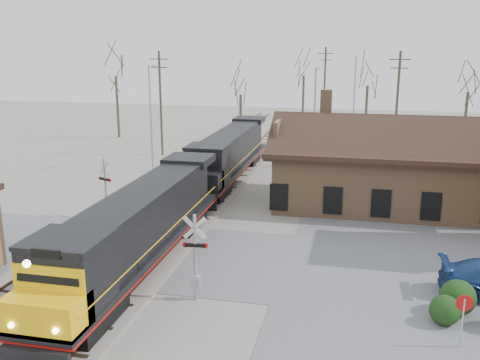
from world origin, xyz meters
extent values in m
plane|color=#9A958B|center=(0.00, 0.00, 0.00)|extent=(140.00, 140.00, 0.00)
cube|color=#5D5D62|center=(0.00, 0.00, 0.01)|extent=(60.00, 9.00, 0.03)
cube|color=#9A958B|center=(0.00, 15.00, 0.06)|extent=(3.40, 90.00, 0.12)
cube|color=#473323|center=(-0.72, 15.00, 0.17)|extent=(0.08, 90.00, 0.14)
cube|color=#473323|center=(0.72, 15.00, 0.17)|extent=(0.08, 90.00, 0.14)
cube|color=#9A958B|center=(-4.50, 15.00, 0.06)|extent=(3.40, 90.00, 0.12)
cube|color=#473323|center=(-5.22, 15.00, 0.17)|extent=(0.08, 90.00, 0.14)
cube|color=#473323|center=(-3.78, 15.00, 0.17)|extent=(0.08, 90.00, 0.14)
cube|color=#A27653|center=(12.00, 12.00, 2.00)|extent=(14.00, 8.00, 4.00)
cube|color=black|center=(12.00, 12.00, 4.10)|extent=(15.20, 9.20, 0.30)
cube|color=black|center=(12.00, 9.70, 5.10)|extent=(15.00, 4.71, 2.66)
cube|color=black|center=(12.00, 14.30, 5.10)|extent=(15.00, 4.71, 2.66)
cube|color=#A27653|center=(8.00, 13.50, 6.80)|extent=(0.80, 0.80, 2.20)
cube|color=black|center=(0.00, -7.86, 0.51)|extent=(2.32, 3.70, 0.93)
cube|color=black|center=(0.00, 4.18, 0.51)|extent=(2.32, 3.70, 0.93)
cube|color=black|center=(0.00, -1.84, 1.25)|extent=(2.78, 18.52, 0.32)
cube|color=maroon|center=(0.00, -1.84, 1.05)|extent=(2.80, 18.52, 0.11)
cube|color=black|center=(0.00, -0.68, 2.69)|extent=(2.41, 13.43, 2.59)
cube|color=black|center=(0.00, -8.70, 2.69)|extent=(2.78, 2.59, 2.59)
cube|color=yellow|center=(0.00, -10.27, 1.90)|extent=(2.78, 1.67, 1.30)
cylinder|color=#FFF2CC|center=(0.00, -11.12, 4.08)|extent=(0.26, 0.10, 0.26)
cube|color=black|center=(0.00, 11.16, 0.51)|extent=(2.32, 3.70, 0.93)
cube|color=black|center=(0.00, 23.20, 0.51)|extent=(2.32, 3.70, 0.93)
cube|color=black|center=(0.00, 17.18, 1.25)|extent=(2.78, 18.52, 0.32)
cube|color=maroon|center=(0.00, 17.18, 1.05)|extent=(2.80, 18.52, 0.11)
cube|color=black|center=(0.00, 18.34, 2.69)|extent=(2.41, 13.43, 2.59)
cube|color=black|center=(0.00, 10.33, 2.69)|extent=(2.78, 2.59, 2.59)
cube|color=black|center=(0.00, 8.75, 1.90)|extent=(2.78, 1.67, 1.30)
cube|color=black|center=(0.00, 7.82, 0.51)|extent=(2.59, 0.25, 0.93)
cylinder|color=#A5A8AD|center=(3.71, -4.65, 1.98)|extent=(0.14, 0.14, 3.97)
cube|color=silver|center=(3.71, -4.65, 3.37)|extent=(1.04, 0.13, 1.04)
cube|color=silver|center=(3.71, -4.65, 3.37)|extent=(1.04, 0.13, 1.04)
cube|color=black|center=(3.71, -4.65, 2.58)|extent=(0.90, 0.23, 0.15)
cylinder|color=#B20C0C|center=(3.26, -4.69, 2.58)|extent=(0.24, 0.10, 0.24)
cylinder|color=#B20C0C|center=(4.15, -4.61, 2.58)|extent=(0.24, 0.10, 0.24)
cube|color=#A5A8AD|center=(3.71, -4.65, 0.89)|extent=(0.40, 0.30, 0.50)
cylinder|color=#A5A8AD|center=(-5.44, 5.26, 1.99)|extent=(0.14, 0.14, 3.98)
cube|color=silver|center=(-5.44, 5.26, 3.38)|extent=(0.98, 0.43, 1.04)
cube|color=silver|center=(-5.44, 5.26, 3.38)|extent=(0.98, 0.43, 1.04)
cube|color=black|center=(-5.44, 5.26, 2.58)|extent=(0.88, 0.48, 0.15)
cylinder|color=#B20C0C|center=(-5.03, 5.09, 2.58)|extent=(0.25, 0.16, 0.24)
cylinder|color=#B20C0C|center=(-5.86, 5.43, 2.58)|extent=(0.25, 0.16, 0.24)
cube|color=#A5A8AD|center=(-5.44, 5.26, 0.89)|extent=(0.40, 0.30, 0.50)
cylinder|color=#A5A8AD|center=(14.48, -6.26, 1.01)|extent=(0.07, 0.07, 2.02)
cylinder|color=#B20C0C|center=(14.48, -6.26, 1.84)|extent=(0.64, 0.13, 0.64)
sphere|color=black|center=(14.16, -4.51, 0.62)|extent=(1.24, 1.24, 1.24)
sphere|color=black|center=(14.79, -3.49, 0.75)|extent=(1.50, 1.50, 1.50)
cylinder|color=#A5A8AD|center=(-7.36, 18.19, 4.66)|extent=(0.18, 0.18, 9.32)
cylinder|color=#A5A8AD|center=(-7.36, 19.09, 9.22)|extent=(0.12, 1.80, 0.12)
cube|color=#A5A8AD|center=(-7.36, 19.89, 9.12)|extent=(0.25, 0.50, 0.12)
cylinder|color=#A5A8AD|center=(6.45, 22.72, 4.53)|extent=(0.18, 0.18, 9.07)
cylinder|color=#A5A8AD|center=(6.45, 23.62, 8.97)|extent=(0.12, 1.80, 0.12)
cube|color=#A5A8AD|center=(6.45, 24.42, 8.87)|extent=(0.25, 0.50, 0.12)
cylinder|color=#A5A8AD|center=(9.75, 33.25, 4.88)|extent=(0.18, 0.18, 9.76)
cylinder|color=#A5A8AD|center=(9.75, 34.15, 9.66)|extent=(0.12, 1.80, 0.12)
cube|color=#A5A8AD|center=(9.75, 34.95, 9.56)|extent=(0.25, 0.50, 0.12)
cylinder|color=#382D23|center=(-9.19, 25.47, 5.21)|extent=(0.24, 0.24, 10.41)
cube|color=#382D23|center=(-9.19, 25.47, 9.61)|extent=(2.00, 0.10, 0.10)
cube|color=#382D23|center=(-9.19, 25.47, 8.81)|extent=(1.60, 0.10, 0.10)
cylinder|color=#382D23|center=(5.89, 43.82, 5.37)|extent=(0.24, 0.24, 10.73)
cube|color=#382D23|center=(5.89, 43.82, 9.93)|extent=(2.00, 0.10, 0.10)
cube|color=#382D23|center=(5.89, 43.82, 9.13)|extent=(1.60, 0.10, 0.10)
cylinder|color=#382D23|center=(13.86, 28.15, 5.22)|extent=(0.24, 0.24, 10.44)
cube|color=#382D23|center=(13.86, 28.15, 9.64)|extent=(2.00, 0.10, 0.10)
cube|color=#382D23|center=(13.86, 28.15, 8.84)|extent=(1.60, 0.10, 0.10)
cylinder|color=#382D23|center=(-18.16, 34.43, 3.69)|extent=(0.32, 0.32, 7.37)
cylinder|color=#382D23|center=(-3.21, 35.68, 2.69)|extent=(0.32, 0.32, 5.37)
cylinder|color=#382D23|center=(2.65, 49.51, 3.44)|extent=(0.32, 0.32, 6.88)
cylinder|color=#382D23|center=(11.18, 41.00, 3.12)|extent=(0.32, 0.32, 6.25)
cylinder|color=#382D23|center=(21.78, 37.01, 3.01)|extent=(0.32, 0.32, 6.02)
camera|label=1|loc=(10.34, -25.44, 11.03)|focal=40.00mm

